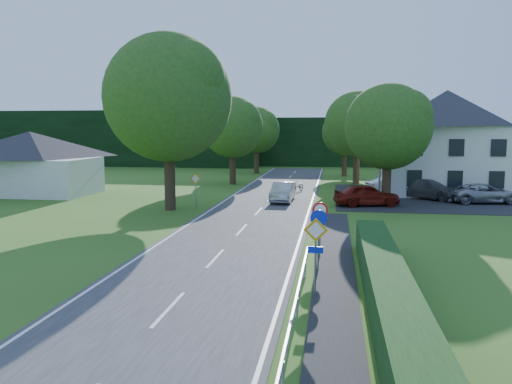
% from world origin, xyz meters
% --- Properties ---
extents(road, '(7.00, 80.00, 0.04)m').
position_xyz_m(road, '(0.00, 20.00, 0.02)').
color(road, '#313133').
rests_on(road, ground).
extents(parking_pad, '(14.00, 16.00, 0.04)m').
position_xyz_m(parking_pad, '(12.00, 33.00, 0.02)').
color(parking_pad, black).
rests_on(parking_pad, ground).
extents(line_edge_left, '(0.12, 80.00, 0.01)m').
position_xyz_m(line_edge_left, '(-3.25, 20.00, 0.04)').
color(line_edge_left, white).
rests_on(line_edge_left, road).
extents(line_edge_right, '(0.12, 80.00, 0.01)m').
position_xyz_m(line_edge_right, '(3.25, 20.00, 0.04)').
color(line_edge_right, white).
rests_on(line_edge_right, road).
extents(line_centre, '(0.12, 80.00, 0.01)m').
position_xyz_m(line_centre, '(0.00, 20.00, 0.04)').
color(line_centre, white).
rests_on(line_centre, road).
extents(tree_main, '(9.40, 9.40, 11.64)m').
position_xyz_m(tree_main, '(-6.00, 24.00, 5.82)').
color(tree_main, '#234F17').
rests_on(tree_main, ground).
extents(tree_left_far, '(7.00, 7.00, 8.58)m').
position_xyz_m(tree_left_far, '(-5.00, 40.00, 4.29)').
color(tree_left_far, '#234F17').
rests_on(tree_left_far, ground).
extents(tree_right_far, '(7.40, 7.40, 9.09)m').
position_xyz_m(tree_right_far, '(7.00, 42.00, 4.54)').
color(tree_right_far, '#234F17').
rests_on(tree_right_far, ground).
extents(tree_left_back, '(6.60, 6.60, 8.07)m').
position_xyz_m(tree_left_back, '(-4.50, 52.00, 4.04)').
color(tree_left_back, '#234F17').
rests_on(tree_left_back, ground).
extents(tree_right_back, '(6.20, 6.20, 7.56)m').
position_xyz_m(tree_right_back, '(6.00, 50.00, 3.78)').
color(tree_right_back, '#234F17').
rests_on(tree_right_back, ground).
extents(tree_right_mid, '(7.00, 7.00, 8.58)m').
position_xyz_m(tree_right_mid, '(8.50, 28.00, 4.29)').
color(tree_right_mid, '#234F17').
rests_on(tree_right_mid, ground).
extents(treeline_left, '(44.00, 6.00, 8.00)m').
position_xyz_m(treeline_left, '(-28.00, 62.00, 4.00)').
color(treeline_left, black).
rests_on(treeline_left, ground).
extents(treeline_right, '(30.00, 5.00, 7.00)m').
position_xyz_m(treeline_right, '(8.00, 66.00, 3.50)').
color(treeline_right, black).
rests_on(treeline_right, ground).
extents(bungalow_left, '(11.00, 6.50, 5.20)m').
position_xyz_m(bungalow_left, '(-20.00, 30.00, 2.71)').
color(bungalow_left, silver).
rests_on(bungalow_left, ground).
extents(house_white, '(10.60, 8.40, 8.60)m').
position_xyz_m(house_white, '(14.00, 36.00, 4.41)').
color(house_white, silver).
rests_on(house_white, ground).
extents(streetlight, '(2.03, 0.18, 8.00)m').
position_xyz_m(streetlight, '(8.06, 30.00, 4.46)').
color(streetlight, gray).
rests_on(streetlight, ground).
extents(sign_priority_right, '(0.78, 0.09, 2.59)m').
position_xyz_m(sign_priority_right, '(4.30, 7.98, 1.80)').
color(sign_priority_right, gray).
rests_on(sign_priority_right, ground).
extents(sign_roundabout, '(0.64, 0.08, 2.37)m').
position_xyz_m(sign_roundabout, '(4.30, 10.98, 1.67)').
color(sign_roundabout, gray).
rests_on(sign_roundabout, ground).
extents(sign_speed_limit, '(0.64, 0.11, 2.37)m').
position_xyz_m(sign_speed_limit, '(4.30, 12.97, 1.77)').
color(sign_speed_limit, gray).
rests_on(sign_speed_limit, ground).
extents(sign_priority_left, '(0.78, 0.09, 2.44)m').
position_xyz_m(sign_priority_left, '(-4.50, 24.98, 1.72)').
color(sign_priority_left, gray).
rests_on(sign_priority_left, ground).
extents(moving_car, '(1.58, 4.35, 1.42)m').
position_xyz_m(moving_car, '(1.10, 28.74, 0.75)').
color(moving_car, '#B0B0B5').
rests_on(moving_car, road).
extents(motorcycle, '(1.36, 1.94, 0.97)m').
position_xyz_m(motorcycle, '(1.80, 34.83, 0.52)').
color(motorcycle, black).
rests_on(motorcycle, road).
extents(parked_car_red, '(4.82, 2.81, 1.54)m').
position_xyz_m(parked_car_red, '(7.14, 27.62, 0.81)').
color(parked_car_red, maroon).
rests_on(parked_car_red, parking_pad).
extents(parked_car_silver_a, '(4.57, 2.94, 1.42)m').
position_xyz_m(parked_car_silver_a, '(9.65, 34.48, 0.75)').
color(parked_car_silver_a, silver).
rests_on(parked_car_silver_a, parking_pad).
extents(parked_car_grey, '(5.49, 4.99, 1.54)m').
position_xyz_m(parked_car_grey, '(12.07, 32.00, 0.81)').
color(parked_car_grey, '#4F4D53').
rests_on(parked_car_grey, parking_pad).
extents(parked_car_silver_b, '(5.25, 2.87, 1.40)m').
position_xyz_m(parked_car_silver_b, '(15.78, 30.36, 0.74)').
color(parked_car_silver_b, '#99999F').
rests_on(parked_car_silver_b, parking_pad).
extents(parasol, '(2.21, 2.25, 1.94)m').
position_xyz_m(parasol, '(12.17, 33.43, 1.01)').
color(parasol, '#B10E23').
rests_on(parasol, parking_pad).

